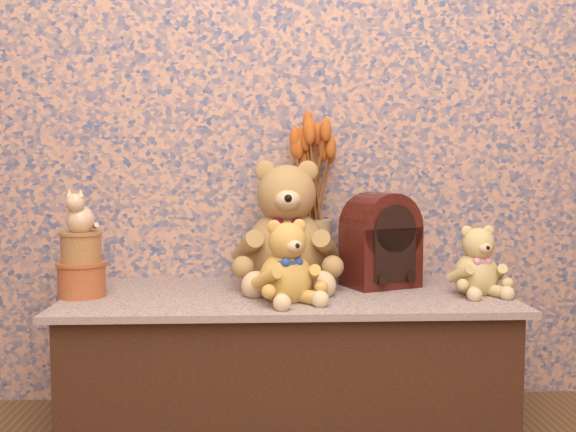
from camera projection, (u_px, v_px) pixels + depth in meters
name	position (u px, v px, depth m)	size (l,w,h in m)	color
display_shelf	(287.00, 361.00, 1.93)	(1.33, 0.59, 0.43)	#354D6D
teddy_large	(286.00, 219.00, 2.01)	(0.35, 0.41, 0.44)	olive
teddy_medium	(286.00, 257.00, 1.78)	(0.20, 0.24, 0.25)	#B77E33
teddy_small	(476.00, 257.00, 1.88)	(0.18, 0.21, 0.22)	tan
cathedral_radio	(380.00, 239.00, 2.01)	(0.22, 0.16, 0.30)	#330F09
ceramic_vase	(313.00, 251.00, 2.11)	(0.13, 0.13, 0.21)	tan
dried_stalks	(313.00, 156.00, 2.08)	(0.23, 0.23, 0.43)	#BD561E
biscuit_tin_lower	(82.00, 280.00, 1.85)	(0.14, 0.14, 0.10)	#BE7A37
biscuit_tin_upper	(81.00, 248.00, 1.84)	(0.12, 0.12, 0.09)	tan
cat_figurine	(80.00, 210.00, 1.83)	(0.10, 0.11, 0.13)	silver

